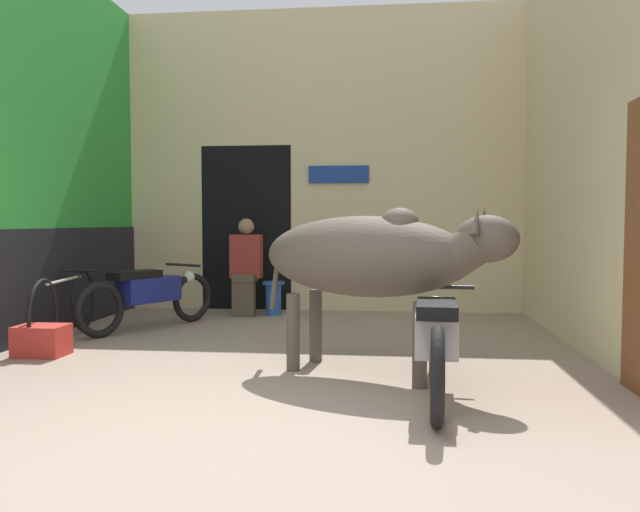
{
  "coord_description": "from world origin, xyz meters",
  "views": [
    {
      "loc": [
        0.92,
        -3.45,
        1.22
      ],
      "look_at": [
        0.29,
        2.28,
        0.91
      ],
      "focal_mm": 35.0,
      "sensor_mm": 36.0,
      "label": 1
    }
  ],
  "objects_px": {
    "bicycle": "(65,306)",
    "crate": "(42,340)",
    "motorcycle_near": "(436,338)",
    "motorcycle_far": "(149,294)",
    "shopkeeper_seated": "(246,265)",
    "cow": "(373,257)",
    "plastic_stool": "(273,297)"
  },
  "relations": [
    {
      "from": "motorcycle_far",
      "to": "bicycle",
      "type": "distance_m",
      "value": 0.94
    },
    {
      "from": "motorcycle_far",
      "to": "shopkeeper_seated",
      "type": "relative_size",
      "value": 1.34
    },
    {
      "from": "shopkeeper_seated",
      "to": "crate",
      "type": "distance_m",
      "value": 2.99
    },
    {
      "from": "motorcycle_far",
      "to": "plastic_stool",
      "type": "height_order",
      "value": "motorcycle_far"
    },
    {
      "from": "cow",
      "to": "motorcycle_near",
      "type": "bearing_deg",
      "value": -53.18
    },
    {
      "from": "motorcycle_near",
      "to": "crate",
      "type": "distance_m",
      "value": 3.63
    },
    {
      "from": "bicycle",
      "to": "crate",
      "type": "relative_size",
      "value": 4.03
    },
    {
      "from": "motorcycle_far",
      "to": "plastic_stool",
      "type": "distance_m",
      "value": 1.73
    },
    {
      "from": "motorcycle_far",
      "to": "crate",
      "type": "bearing_deg",
      "value": -106.84
    },
    {
      "from": "motorcycle_near",
      "to": "motorcycle_far",
      "type": "relative_size",
      "value": 1.11
    },
    {
      "from": "cow",
      "to": "motorcycle_near",
      "type": "distance_m",
      "value": 0.92
    },
    {
      "from": "plastic_stool",
      "to": "shopkeeper_seated",
      "type": "bearing_deg",
      "value": -171.77
    },
    {
      "from": "cow",
      "to": "bicycle",
      "type": "height_order",
      "value": "cow"
    },
    {
      "from": "bicycle",
      "to": "plastic_stool",
      "type": "bearing_deg",
      "value": 46.62
    },
    {
      "from": "cow",
      "to": "plastic_stool",
      "type": "height_order",
      "value": "cow"
    },
    {
      "from": "motorcycle_near",
      "to": "crate",
      "type": "height_order",
      "value": "motorcycle_near"
    },
    {
      "from": "cow",
      "to": "crate",
      "type": "bearing_deg",
      "value": 172.8
    },
    {
      "from": "motorcycle_near",
      "to": "motorcycle_far",
      "type": "xyz_separation_m",
      "value": [
        -3.04,
        2.45,
        -0.01
      ]
    },
    {
      "from": "bicycle",
      "to": "motorcycle_far",
      "type": "bearing_deg",
      "value": 48.45
    },
    {
      "from": "cow",
      "to": "shopkeeper_seated",
      "type": "xyz_separation_m",
      "value": [
        -1.74,
        3.03,
        -0.28
      ]
    },
    {
      "from": "motorcycle_far",
      "to": "crate",
      "type": "relative_size",
      "value": 3.86
    },
    {
      "from": "motorcycle_near",
      "to": "motorcycle_far",
      "type": "height_order",
      "value": "motorcycle_near"
    },
    {
      "from": "motorcycle_near",
      "to": "bicycle",
      "type": "height_order",
      "value": "motorcycle_near"
    },
    {
      "from": "motorcycle_near",
      "to": "crate",
      "type": "relative_size",
      "value": 4.3
    },
    {
      "from": "cow",
      "to": "bicycle",
      "type": "relative_size",
      "value": 1.19
    },
    {
      "from": "shopkeeper_seated",
      "to": "plastic_stool",
      "type": "relative_size",
      "value": 2.88
    },
    {
      "from": "cow",
      "to": "motorcycle_far",
      "type": "xyz_separation_m",
      "value": [
        -2.58,
        1.85,
        -0.53
      ]
    },
    {
      "from": "shopkeeper_seated",
      "to": "bicycle",
      "type": "bearing_deg",
      "value": -127.99
    },
    {
      "from": "bicycle",
      "to": "shopkeeper_seated",
      "type": "bearing_deg",
      "value": 52.01
    },
    {
      "from": "motorcycle_near",
      "to": "bicycle",
      "type": "bearing_deg",
      "value": 154.5
    },
    {
      "from": "bicycle",
      "to": "shopkeeper_seated",
      "type": "distance_m",
      "value": 2.41
    },
    {
      "from": "cow",
      "to": "crate",
      "type": "xyz_separation_m",
      "value": [
        -3.03,
        0.38,
        -0.8
      ]
    }
  ]
}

